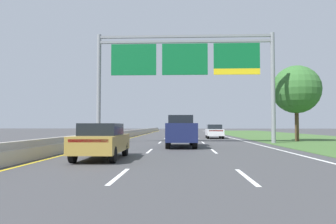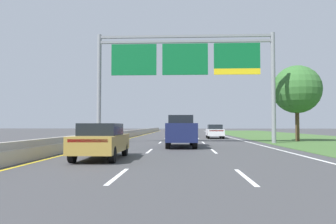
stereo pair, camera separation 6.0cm
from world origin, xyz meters
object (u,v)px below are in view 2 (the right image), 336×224
(car_gold_left_lane_sedan, at_px, (101,140))
(car_red_centre_lane_sedan, at_px, (182,130))
(pickup_truck_navy, at_px, (181,131))
(roadside_tree_mid, at_px, (297,90))
(car_white_right_lane_sedan, at_px, (215,131))
(overhead_sign_gantry, at_px, (185,65))

(car_gold_left_lane_sedan, relative_size, car_red_centre_lane_sedan, 1.00)
(pickup_truck_navy, relative_size, roadside_tree_mid, 0.77)
(roadside_tree_mid, bearing_deg, car_white_right_lane_sedan, 137.09)
(roadside_tree_mid, bearing_deg, overhead_sign_gantry, -162.54)
(car_gold_left_lane_sedan, height_order, roadside_tree_mid, roadside_tree_mid)
(overhead_sign_gantry, bearing_deg, roadside_tree_mid, 17.46)
(overhead_sign_gantry, bearing_deg, pickup_truck_navy, -94.39)
(pickup_truck_navy, distance_m, car_white_right_lane_sedan, 14.85)
(car_gold_left_lane_sedan, xyz_separation_m, roadside_tree_mid, (14.26, 15.91, 4.00))
(car_white_right_lane_sedan, xyz_separation_m, car_red_centre_lane_sedan, (-3.74, 6.38, 0.00))
(overhead_sign_gantry, relative_size, roadside_tree_mid, 2.13)
(car_gold_left_lane_sedan, bearing_deg, car_red_centre_lane_sedan, -8.02)
(car_white_right_lane_sedan, xyz_separation_m, roadside_tree_mid, (6.96, -6.47, 4.00))
(overhead_sign_gantry, xyz_separation_m, roadside_tree_mid, (10.41, 3.28, -1.79))
(car_gold_left_lane_sedan, bearing_deg, roadside_tree_mid, -42.84)
(car_red_centre_lane_sedan, bearing_deg, overhead_sign_gantry, -177.77)
(car_white_right_lane_sedan, bearing_deg, pickup_truck_navy, 166.52)
(car_white_right_lane_sedan, relative_size, roadside_tree_mid, 0.63)
(pickup_truck_navy, distance_m, roadside_tree_mid, 13.86)
(car_white_right_lane_sedan, bearing_deg, car_red_centre_lane_sedan, 31.82)
(car_gold_left_lane_sedan, xyz_separation_m, car_red_centre_lane_sedan, (3.56, 28.75, 0.00))
(car_white_right_lane_sedan, bearing_deg, roadside_tree_mid, -131.52)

